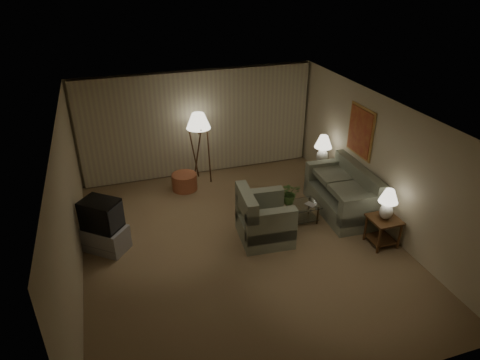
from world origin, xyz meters
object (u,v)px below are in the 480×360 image
Objects in this scene: tv_cabinet at (105,238)px; ottoman at (185,182)px; armchair at (265,220)px; side_table_far at (321,171)px; table_lamp_far at (323,147)px; side_table_near at (383,227)px; crt_tv at (101,214)px; floor_lamp at (199,147)px; vase at (289,204)px; coffee_table at (295,211)px; sofa at (341,195)px; table_lamp_near at (388,202)px.

tv_cabinet is 2.73m from ottoman.
ottoman is at bearing 28.77° from armchair.
table_lamp_far is (0.00, 0.00, 0.63)m from side_table_far.
side_table_near is 0.83× the size of table_lamp_far.
armchair is 1.23× the size of tv_cabinet.
table_lamp_far is 5.36m from tv_cabinet.
tv_cabinet is at bearing -168.48° from table_lamp_far.
floor_lamp reaches higher than crt_tv.
vase is (0.67, 0.33, 0.06)m from armchair.
side_table_far reaches higher than coffee_table.
floor_lamp is at bearing 120.61° from coffee_table.
coffee_table is 1.66× the size of ottoman.
coffee_table is 6.40× the size of vase.
armchair reaches higher than tv_cabinet.
coffee_table is 3.94m from crt_tv.
side_table_near is at bearing 9.33° from sofa.
crt_tv reaches higher than side_table_near.
table_lamp_near is at bearing -53.41° from floor_lamp.
side_table_near is 0.99× the size of ottoman.
coffee_table is at bearing 35.03° from tv_cabinet.
sofa reaches higher than ottoman.
sofa is at bearing 4.39° from vase.
side_table_far is 5.31m from tv_cabinet.
table_lamp_near is 0.63× the size of coffee_table.
crt_tv reaches higher than armchair.
armchair is at bearing 156.63° from table_lamp_near.
table_lamp_far reaches higher than side_table_far.
crt_tv is 1.38× the size of ottoman.
armchair reaches higher than side_table_near.
ottoman is at bearing 133.32° from table_lamp_near.
floor_lamp is at bearing 157.75° from side_table_far.
ottoman is (-3.25, 0.85, -0.20)m from side_table_far.
side_table_near is at bearing 22.79° from tv_cabinet.
armchair is at bearing -74.66° from sofa.
table_lamp_near is at bearing -46.68° from ottoman.
sofa is 5.06m from tv_cabinet.
side_table_far is (0.15, 1.25, -0.02)m from sofa.
tv_cabinet is at bearing -168.48° from side_table_far.
table_lamp_far is at bearing -46.85° from armchair.
coffee_table is (-1.30, -1.35, -0.75)m from table_lamp_far.
table_lamp_near is at bearing 90.00° from side_table_near.
side_table_near is at bearing -53.41° from floor_lamp.
coffee_table is (-1.30, 1.25, -0.70)m from table_lamp_near.
vase is (3.75, -0.29, -0.30)m from crt_tv.
table_lamp_near is (0.00, 0.00, 0.56)m from side_table_near.
ottoman is at bearing 83.63° from tv_cabinet.
coffee_table is (-1.30, 1.25, -0.14)m from side_table_near.
armchair is 3.14m from tv_cabinet.
ottoman is at bearing 83.63° from crt_tv.
armchair is at bearing 27.85° from tv_cabinet.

